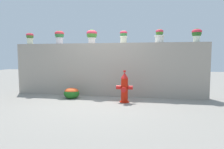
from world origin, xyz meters
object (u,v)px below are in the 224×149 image
object	(u,v)px
potted_plant_3	(124,36)
potted_plant_5	(197,34)
potted_plant_0	(30,37)
flower_bush_left	(72,93)
potted_plant_1	(59,36)
potted_plant_4	(159,35)
fire_hydrant	(124,88)
potted_plant_2	(92,35)

from	to	relation	value
potted_plant_3	potted_plant_5	distance (m)	2.08
potted_plant_0	potted_plant_5	bearing A→B (deg)	0.65
potted_plant_5	flower_bush_left	world-z (taller)	potted_plant_5
potted_plant_3	flower_bush_left	world-z (taller)	potted_plant_3
potted_plant_1	potted_plant_4	xyz separation A→B (m)	(3.11, 0.05, -0.04)
potted_plant_0	potted_plant_1	world-z (taller)	potted_plant_1
potted_plant_3	fire_hydrant	bearing A→B (deg)	-80.82
potted_plant_1	potted_plant_2	size ratio (longest dim) A/B	1.00
potted_plant_0	potted_plant_2	world-z (taller)	potted_plant_2
potted_plant_1	potted_plant_5	size ratio (longest dim) A/B	1.10
fire_hydrant	flower_bush_left	world-z (taller)	fire_hydrant
potted_plant_0	potted_plant_3	distance (m)	3.07
potted_plant_0	flower_bush_left	xyz separation A→B (m)	(1.64, -0.57, -1.68)
potted_plant_1	potted_plant_3	size ratio (longest dim) A/B	1.11
potted_plant_3	potted_plant_5	world-z (taller)	potted_plant_5
potted_plant_2	fire_hydrant	distance (m)	2.05
fire_hydrant	potted_plant_3	bearing A→B (deg)	99.18
potted_plant_5	potted_plant_1	bearing A→B (deg)	-179.51
potted_plant_2	potted_plant_1	bearing A→B (deg)	179.84
potted_plant_1	potted_plant_3	distance (m)	2.05
potted_plant_0	potted_plant_4	world-z (taller)	potted_plant_4
potted_plant_3	potted_plant_0	bearing A→B (deg)	-178.75
potted_plant_3	fire_hydrant	size ratio (longest dim) A/B	0.45
potted_plant_4	flower_bush_left	size ratio (longest dim) A/B	0.88
potted_plant_0	fire_hydrant	size ratio (longest dim) A/B	0.44
flower_bush_left	potted_plant_1	bearing A→B (deg)	135.99
potted_plant_2	potted_plant_3	bearing A→B (deg)	2.72
potted_plant_1	flower_bush_left	size ratio (longest dim) A/B	0.94
potted_plant_4	potted_plant_3	bearing A→B (deg)	-179.80
potted_plant_4	fire_hydrant	size ratio (longest dim) A/B	0.47
potted_plant_0	potted_plant_5	xyz separation A→B (m)	(5.16, 0.06, 0.01)
potted_plant_2	fire_hydrant	xyz separation A→B (m)	(1.12, -0.84, -1.49)
potted_plant_5	flower_bush_left	distance (m)	3.96
potted_plant_3	fire_hydrant	xyz separation A→B (m)	(0.14, -0.89, -1.46)
potted_plant_0	potted_plant_1	size ratio (longest dim) A/B	0.88
potted_plant_2	flower_bush_left	world-z (taller)	potted_plant_2
potted_plant_2	fire_hydrant	world-z (taller)	potted_plant_2
potted_plant_4	potted_plant_1	bearing A→B (deg)	-179.13
potted_plant_0	potted_plant_2	size ratio (longest dim) A/B	0.88
potted_plant_0	potted_plant_3	xyz separation A→B (m)	(3.07, 0.07, 0.00)
potted_plant_0	potted_plant_2	bearing A→B (deg)	0.56
potted_plant_2	flower_bush_left	bearing A→B (deg)	-127.54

